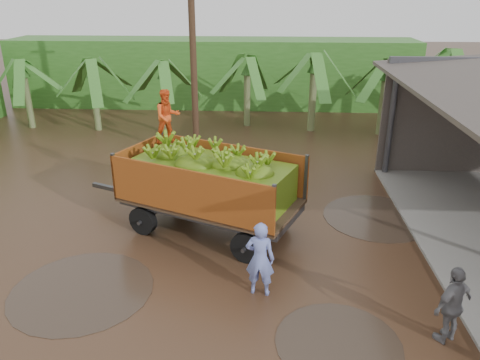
# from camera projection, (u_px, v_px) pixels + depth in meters

# --- Properties ---
(ground) EXTENTS (100.00, 100.00, 0.00)m
(ground) POSITION_uv_depth(u_px,v_px,m) (224.00, 253.00, 11.80)
(ground) COLOR black
(ground) RESTS_ON ground
(hedge_north) EXTENTS (22.00, 3.00, 3.60)m
(hedge_north) POSITION_uv_depth(u_px,v_px,m) (212.00, 72.00, 25.97)
(hedge_north) COLOR #2D661E
(hedge_north) RESTS_ON ground
(banana_trailer) EXTENTS (6.44, 3.95, 3.66)m
(banana_trailer) POSITION_uv_depth(u_px,v_px,m) (209.00, 183.00, 12.37)
(banana_trailer) COLOR #CB621D
(banana_trailer) RESTS_ON ground
(man_blue) EXTENTS (0.68, 0.50, 1.72)m
(man_blue) POSITION_uv_depth(u_px,v_px,m) (260.00, 259.00, 9.94)
(man_blue) COLOR #6F7ECB
(man_blue) RESTS_ON ground
(man_grey) EXTENTS (1.00, 0.83, 1.60)m
(man_grey) POSITION_uv_depth(u_px,v_px,m) (453.00, 305.00, 8.60)
(man_grey) COLOR slate
(man_grey) RESTS_ON ground
(utility_pole) EXTENTS (1.20, 0.24, 8.26)m
(utility_pole) POSITION_uv_depth(u_px,v_px,m) (193.00, 49.00, 16.55)
(utility_pole) COLOR #47301E
(utility_pole) RESTS_ON ground
(banana_plants) EXTENTS (24.52, 19.81, 3.85)m
(banana_plants) POSITION_uv_depth(u_px,v_px,m) (118.00, 116.00, 17.51)
(banana_plants) COLOR #2D661E
(banana_plants) RESTS_ON ground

